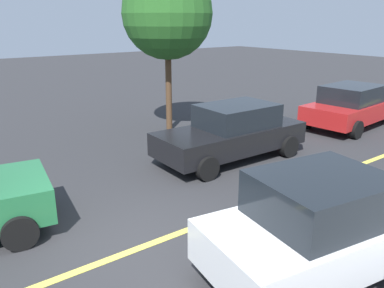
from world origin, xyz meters
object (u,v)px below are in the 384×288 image
Objects in this scene: car_red_crossing at (353,105)px; tree_left_verge at (167,14)px; car_black_approaching at (232,132)px; car_white_far_lane at (325,225)px.

car_red_crossing is 7.73m from tree_left_verge.
car_black_approaching reaches higher than car_red_crossing.
car_white_far_lane is 5.51m from car_black_approaching.
tree_left_verge is at bearing 85.94° from car_black_approaching.
car_white_far_lane is at bearing -116.86° from car_black_approaching.
car_red_crossing is at bearing -32.17° from tree_left_verge.
car_white_far_lane is at bearing -150.36° from car_red_crossing.
car_black_approaching is at bearing -94.06° from tree_left_verge.
car_white_far_lane reaches higher than car_black_approaching.
car_white_far_lane is (-8.67, -4.93, 0.04)m from car_red_crossing.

